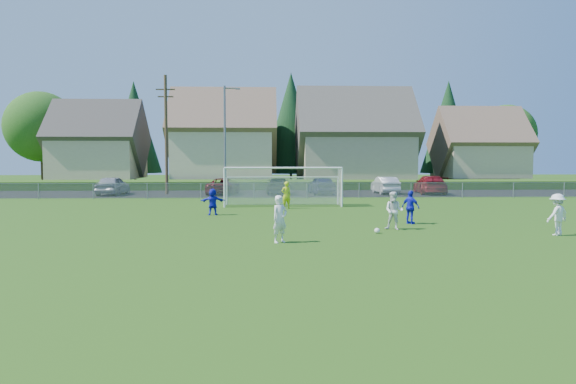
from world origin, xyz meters
The scene contains 22 objects.
ground centered at (0.00, 0.00, 0.00)m, with size 160.00×160.00×0.00m, color #193D0C.
asphalt_lot centered at (0.00, 27.50, 0.01)m, with size 60.00×60.00×0.00m, color black.
grass_embankment centered at (0.00, 35.00, 0.40)m, with size 70.00×6.00×0.80m, color #1E420F.
soccer_ball centered at (3.43, 3.64, 0.11)m, with size 0.22×0.22×0.22m, color white.
player_white_a centered at (-0.56, 1.51, 0.85)m, with size 0.62×0.41×1.70m, color white.
player_white_b centered at (4.36, 4.67, 0.81)m, with size 0.79×0.61×1.62m, color white.
player_white_c centered at (10.38, 2.83, 0.82)m, with size 1.06×0.61×1.64m, color white.
player_blue_a centered at (5.61, 6.56, 0.77)m, with size 0.91×0.38×1.55m, color #151CC9.
player_blue_b centered at (-3.92, 10.68, 0.71)m, with size 1.32×0.42×1.43m, color #151CC9.
goalkeeper centered at (0.14, 14.15, 0.82)m, with size 0.60×0.39×1.64m, color #CCDF1A.
car_a centered at (-13.89, 26.49, 0.79)m, with size 1.86×4.61×1.57m, color #999BA0.
car_c centered at (-4.71, 26.65, 0.68)m, with size 2.27×4.92×1.37m, color #580A11.
car_d centered at (-0.07, 26.68, 0.69)m, with size 1.92×4.73×1.37m, color black.
car_e centered at (3.59, 26.53, 0.77)m, with size 1.82×4.52×1.54m, color #151242.
car_f centered at (9.17, 27.02, 0.72)m, with size 1.53×4.40×1.45m, color silver.
car_g centered at (12.98, 26.69, 0.78)m, with size 2.18×5.37×1.56m, color maroon.
soccer_goal centered at (0.00, 16.05, 1.63)m, with size 7.42×1.90×2.50m.
chainlink_fence centered at (0.00, 22.00, 0.63)m, with size 52.06×0.06×1.20m.
streetlight centered at (-4.45, 26.00, 4.84)m, with size 1.38×0.18×9.00m.
utility_pole centered at (-9.50, 27.00, 5.15)m, with size 1.60×0.26×10.00m.
houses_row centered at (1.97, 42.46, 7.33)m, with size 53.90×11.45×13.27m.
tree_row centered at (1.04, 48.74, 6.91)m, with size 65.98×12.36×13.80m.
Camera 1 is at (-1.00, -16.74, 3.01)m, focal length 32.00 mm.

